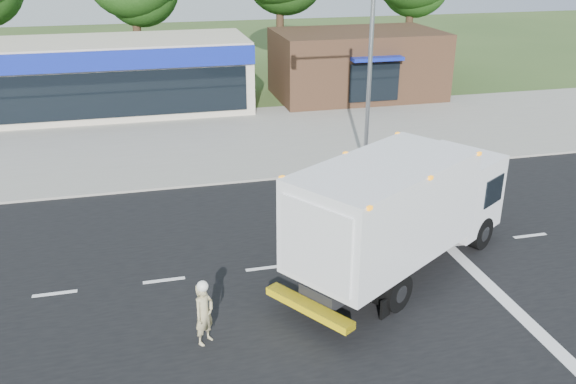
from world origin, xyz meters
name	(u,v)px	position (x,y,z in m)	size (l,w,h in m)	color
ground	(360,257)	(0.00, 0.00, 0.00)	(120.00, 120.00, 0.00)	#385123
road_asphalt	(360,257)	(0.00, 0.00, 0.00)	(60.00, 14.00, 0.02)	black
sidewalk	(294,167)	(0.00, 8.20, 0.06)	(60.00, 2.40, 0.12)	gray
parking_apron	(267,130)	(0.00, 14.00, 0.01)	(60.00, 9.00, 0.02)	gray
lane_markings	(419,272)	(1.35, -1.35, 0.02)	(55.20, 7.00, 0.01)	silver
ems_box_truck	(401,207)	(0.73, -1.12, 2.11)	(8.32, 6.59, 3.66)	black
emergency_worker	(204,313)	(-5.17, -3.18, 0.85)	(0.69, 0.68, 1.72)	tan
retail_strip_mall	(87,77)	(-9.00, 19.93, 2.01)	(18.00, 6.20, 4.00)	#C1B6A0
brown_storefront	(357,64)	(7.00, 19.98, 2.00)	(10.00, 6.70, 4.00)	#382316
traffic_signal_pole	(355,53)	(2.35, 7.60, 4.92)	(3.51, 0.25, 8.00)	gray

